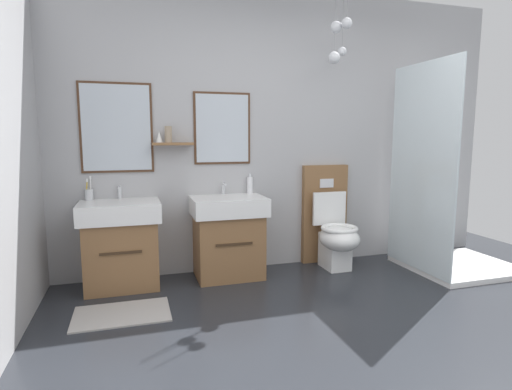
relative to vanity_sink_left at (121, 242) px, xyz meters
name	(u,v)px	position (x,y,z in m)	size (l,w,h in m)	color
ground_plane	(411,377)	(1.56, -1.81, -0.44)	(5.79, 5.49, 0.10)	#23262B
wall_back	(281,131)	(1.55, 0.27, 0.95)	(4.59, 0.60, 2.67)	#A8A8AA
bath_mat	(122,314)	(0.00, -0.60, -0.39)	(0.68, 0.44, 0.01)	#9E9993
vanity_sink_left	(121,242)	(0.00, 0.00, 0.00)	(0.66, 0.50, 0.74)	brown
tap_on_left_sink	(119,191)	(0.00, 0.18, 0.42)	(0.03, 0.13, 0.11)	silver
vanity_sink_right	(228,235)	(0.94, 0.00, 0.00)	(0.66, 0.50, 0.74)	brown
tap_on_right_sink	(223,187)	(0.94, 0.18, 0.42)	(0.03, 0.13, 0.11)	silver
toilet	(332,229)	(1.99, 0.01, -0.02)	(0.48, 0.62, 1.00)	brown
toothbrush_cup	(89,194)	(-0.25, 0.17, 0.41)	(0.07, 0.07, 0.21)	silver
soap_dispenser	(250,185)	(1.20, 0.18, 0.43)	(0.06, 0.06, 0.19)	white
shower_tray	(445,230)	(2.97, -0.43, 0.00)	(1.00, 0.89, 1.95)	white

